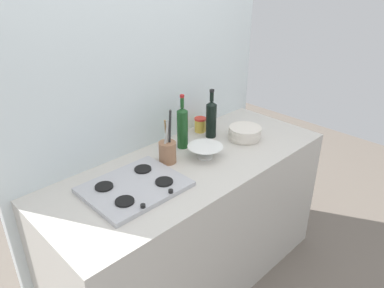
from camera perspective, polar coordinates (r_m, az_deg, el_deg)
The scene contains 10 objects.
ground_plane at distance 2.70m, azimuth 0.00°, elevation -19.76°, with size 6.00×6.00×0.00m, color #6B6056.
counter_block at distance 2.39m, azimuth 0.00°, elevation -12.30°, with size 1.80×0.70×0.90m, color beige.
backsplash_panel at distance 2.25m, azimuth -6.88°, elevation 8.75°, with size 1.90×0.06×2.53m, color silver.
stovetop_hob at distance 1.92m, azimuth -8.88°, elevation -6.56°, with size 0.49×0.40×0.04m.
plate_stack at distance 2.42m, azimuth 8.18°, elevation 1.70°, with size 0.22×0.22×0.08m.
wine_bottle_leftmost at distance 2.40m, azimuth 2.99°, elevation 4.02°, with size 0.07×0.07×0.33m.
wine_bottle_mid_left at distance 2.25m, azimuth -1.50°, elevation 2.68°, with size 0.07×0.07×0.34m.
mixing_bowl at distance 2.17m, azimuth 2.05°, elevation -1.11°, with size 0.21×0.21×0.07m.
utensil_crock at distance 2.11m, azimuth -3.81°, elevation -1.03°, with size 0.10×0.10×0.33m.
condiment_jar_front at distance 2.50m, azimuth 1.27°, elevation 3.02°, with size 0.08×0.08×0.10m.
Camera 1 is at (-1.30, -1.32, 1.95)m, focal length 34.39 mm.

